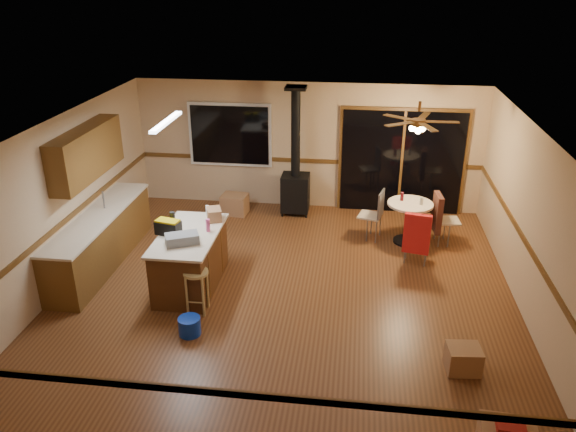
% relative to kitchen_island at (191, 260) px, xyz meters
% --- Properties ---
extents(floor, '(7.00, 7.00, 0.00)m').
position_rel_kitchen_island_xyz_m(floor, '(1.50, 0.00, -0.45)').
color(floor, brown).
rests_on(floor, ground).
extents(ceiling, '(7.00, 7.00, 0.00)m').
position_rel_kitchen_island_xyz_m(ceiling, '(1.50, 0.00, 2.15)').
color(ceiling, silver).
rests_on(ceiling, ground).
extents(wall_back, '(7.00, 0.00, 7.00)m').
position_rel_kitchen_island_xyz_m(wall_back, '(1.50, 3.50, 0.85)').
color(wall_back, tan).
rests_on(wall_back, ground).
extents(wall_front, '(7.00, 0.00, 7.00)m').
position_rel_kitchen_island_xyz_m(wall_front, '(1.50, -3.50, 0.85)').
color(wall_front, tan).
rests_on(wall_front, ground).
extents(wall_left, '(0.00, 7.00, 7.00)m').
position_rel_kitchen_island_xyz_m(wall_left, '(-2.00, 0.00, 0.85)').
color(wall_left, tan).
rests_on(wall_left, ground).
extents(wall_right, '(0.00, 7.00, 7.00)m').
position_rel_kitchen_island_xyz_m(wall_right, '(5.00, 0.00, 0.85)').
color(wall_right, tan).
rests_on(wall_right, ground).
extents(chair_rail, '(7.00, 7.00, 0.08)m').
position_rel_kitchen_island_xyz_m(chair_rail, '(1.50, 0.00, 0.55)').
color(chair_rail, '#583716').
rests_on(chair_rail, ground).
extents(window, '(1.72, 0.10, 1.32)m').
position_rel_kitchen_island_xyz_m(window, '(-0.10, 3.45, 1.05)').
color(window, black).
rests_on(window, ground).
extents(sliding_door, '(2.52, 0.10, 2.10)m').
position_rel_kitchen_island_xyz_m(sliding_door, '(3.40, 3.45, 0.60)').
color(sliding_door, black).
rests_on(sliding_door, ground).
extents(lower_cabinets, '(0.60, 3.00, 0.86)m').
position_rel_kitchen_island_xyz_m(lower_cabinets, '(-1.70, 0.50, -0.02)').
color(lower_cabinets, brown).
rests_on(lower_cabinets, ground).
extents(countertop, '(0.64, 3.04, 0.04)m').
position_rel_kitchen_island_xyz_m(countertop, '(-1.70, 0.50, 0.43)').
color(countertop, beige).
rests_on(countertop, lower_cabinets).
extents(upper_cabinets, '(0.35, 2.00, 0.80)m').
position_rel_kitchen_island_xyz_m(upper_cabinets, '(-1.83, 0.70, 1.45)').
color(upper_cabinets, brown).
rests_on(upper_cabinets, ground).
extents(kitchen_island, '(0.88, 1.68, 0.90)m').
position_rel_kitchen_island_xyz_m(kitchen_island, '(0.00, 0.00, 0.00)').
color(kitchen_island, '#4C2A13').
rests_on(kitchen_island, ground).
extents(wood_stove, '(0.55, 0.50, 2.52)m').
position_rel_kitchen_island_xyz_m(wood_stove, '(1.30, 3.05, 0.28)').
color(wood_stove, black).
rests_on(wood_stove, ground).
extents(ceiling_fan, '(0.24, 0.24, 0.55)m').
position_rel_kitchen_island_xyz_m(ceiling_fan, '(3.50, 1.98, 1.76)').
color(ceiling_fan, brown).
rests_on(ceiling_fan, ceiling).
extents(fluorescent_strip, '(0.10, 1.20, 0.04)m').
position_rel_kitchen_island_xyz_m(fluorescent_strip, '(-0.30, 0.30, 2.11)').
color(fluorescent_strip, white).
rests_on(fluorescent_strip, ceiling).
extents(toolbox_grey, '(0.55, 0.44, 0.15)m').
position_rel_kitchen_island_xyz_m(toolbox_grey, '(0.01, -0.33, 0.52)').
color(toolbox_grey, slate).
rests_on(toolbox_grey, kitchen_island).
extents(toolbox_black, '(0.41, 0.28, 0.21)m').
position_rel_kitchen_island_xyz_m(toolbox_black, '(-0.30, -0.05, 0.55)').
color(toolbox_black, black).
rests_on(toolbox_black, kitchen_island).
extents(toolbox_yellow_lid, '(0.38, 0.26, 0.03)m').
position_rel_kitchen_island_xyz_m(toolbox_yellow_lid, '(-0.30, -0.05, 0.67)').
color(toolbox_yellow_lid, gold).
rests_on(toolbox_yellow_lid, toolbox_black).
extents(box_on_island, '(0.30, 0.35, 0.20)m').
position_rel_kitchen_island_xyz_m(box_on_island, '(0.27, 0.56, 0.55)').
color(box_on_island, '#956742').
rests_on(box_on_island, kitchen_island).
extents(bottle_dark, '(0.10, 0.10, 0.30)m').
position_rel_kitchen_island_xyz_m(bottle_dark, '(-0.27, 0.12, 0.59)').
color(bottle_dark, black).
rests_on(bottle_dark, kitchen_island).
extents(bottle_pink, '(0.08, 0.08, 0.20)m').
position_rel_kitchen_island_xyz_m(bottle_pink, '(0.28, 0.12, 0.55)').
color(bottle_pink, '#D84C8C').
rests_on(bottle_pink, kitchen_island).
extents(bottle_white, '(0.06, 0.06, 0.18)m').
position_rel_kitchen_island_xyz_m(bottle_white, '(0.12, 0.72, 0.53)').
color(bottle_white, white).
rests_on(bottle_white, kitchen_island).
extents(bar_stool, '(0.37, 0.37, 0.67)m').
position_rel_kitchen_island_xyz_m(bar_stool, '(0.30, -0.72, -0.12)').
color(bar_stool, tan).
rests_on(bar_stool, floor).
extents(blue_bucket, '(0.34, 0.34, 0.26)m').
position_rel_kitchen_island_xyz_m(blue_bucket, '(0.34, -1.29, -0.33)').
color(blue_bucket, '#0C2EB0').
rests_on(blue_bucket, floor).
extents(dining_table, '(0.82, 0.82, 0.78)m').
position_rel_kitchen_island_xyz_m(dining_table, '(3.50, 1.98, 0.07)').
color(dining_table, black).
rests_on(dining_table, ground).
extents(glass_red, '(0.07, 0.07, 0.15)m').
position_rel_kitchen_island_xyz_m(glass_red, '(3.35, 2.08, 0.40)').
color(glass_red, '#590C14').
rests_on(glass_red, dining_table).
extents(glass_cream, '(0.06, 0.06, 0.13)m').
position_rel_kitchen_island_xyz_m(glass_cream, '(3.68, 1.93, 0.39)').
color(glass_cream, beige).
rests_on(glass_cream, dining_table).
extents(chair_left, '(0.49, 0.49, 0.51)m').
position_rel_kitchen_island_xyz_m(chair_left, '(2.90, 2.06, 0.14)').
color(chair_left, '#C3AF91').
rests_on(chair_left, ground).
extents(chair_near, '(0.51, 0.54, 0.70)m').
position_rel_kitchen_island_xyz_m(chair_near, '(3.56, 1.11, 0.14)').
color(chair_near, '#C3AF91').
rests_on(chair_near, ground).
extents(chair_right, '(0.50, 0.46, 0.70)m').
position_rel_kitchen_island_xyz_m(chair_right, '(4.01, 2.02, 0.14)').
color(chair_right, '#C3AF91').
rests_on(chair_right, ground).
extents(box_under_window, '(0.55, 0.46, 0.41)m').
position_rel_kitchen_island_xyz_m(box_under_window, '(0.07, 2.88, -0.25)').
color(box_under_window, '#956742').
rests_on(box_under_window, floor).
extents(box_corner_b, '(0.44, 0.39, 0.33)m').
position_rel_kitchen_island_xyz_m(box_corner_b, '(3.94, -1.59, -0.29)').
color(box_corner_b, '#956742').
rests_on(box_corner_b, floor).
extents(box_small_red, '(0.30, 0.25, 0.07)m').
position_rel_kitchen_island_xyz_m(box_small_red, '(4.15, -2.99, 0.00)').
color(box_small_red, maroon).
rests_on(box_small_red, box_corner_a).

